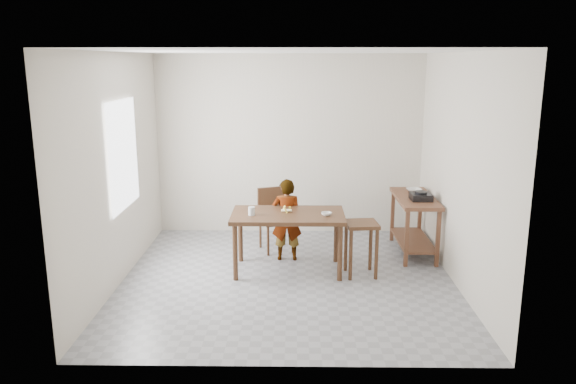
{
  "coord_description": "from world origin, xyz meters",
  "views": [
    {
      "loc": [
        0.09,
        -6.41,
        2.61
      ],
      "look_at": [
        0.0,
        0.4,
        1.0
      ],
      "focal_mm": 35.0,
      "sensor_mm": 36.0,
      "label": 1
    }
  ],
  "objects_px": {
    "dining_table": "(288,242)",
    "stool": "(361,249)",
    "prep_counter": "(414,225)",
    "dining_chair": "(276,220)",
    "child": "(286,220)"
  },
  "relations": [
    {
      "from": "dining_table",
      "to": "stool",
      "type": "distance_m",
      "value": 0.91
    },
    {
      "from": "prep_counter",
      "to": "child",
      "type": "xyz_separation_m",
      "value": [
        -1.74,
        -0.29,
        0.15
      ]
    },
    {
      "from": "prep_counter",
      "to": "stool",
      "type": "height_order",
      "value": "prep_counter"
    },
    {
      "from": "dining_table",
      "to": "dining_chair",
      "type": "relative_size",
      "value": 1.62
    },
    {
      "from": "dining_table",
      "to": "dining_chair",
      "type": "bearing_deg",
      "value": 102.35
    },
    {
      "from": "dining_table",
      "to": "stool",
      "type": "bearing_deg",
      "value": -8.53
    },
    {
      "from": "dining_table",
      "to": "stool",
      "type": "relative_size",
      "value": 2.07
    },
    {
      "from": "dining_chair",
      "to": "stool",
      "type": "distance_m",
      "value": 1.42
    },
    {
      "from": "dining_table",
      "to": "prep_counter",
      "type": "bearing_deg",
      "value": 22.15
    },
    {
      "from": "dining_table",
      "to": "prep_counter",
      "type": "distance_m",
      "value": 1.86
    },
    {
      "from": "prep_counter",
      "to": "dining_table",
      "type": "bearing_deg",
      "value": -157.85
    },
    {
      "from": "stool",
      "to": "dining_table",
      "type": "bearing_deg",
      "value": 171.47
    },
    {
      "from": "child",
      "to": "stool",
      "type": "xyz_separation_m",
      "value": [
        0.93,
        -0.54,
        -0.21
      ]
    },
    {
      "from": "dining_table",
      "to": "stool",
      "type": "height_order",
      "value": "dining_table"
    },
    {
      "from": "prep_counter",
      "to": "stool",
      "type": "bearing_deg",
      "value": -134.38
    }
  ]
}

